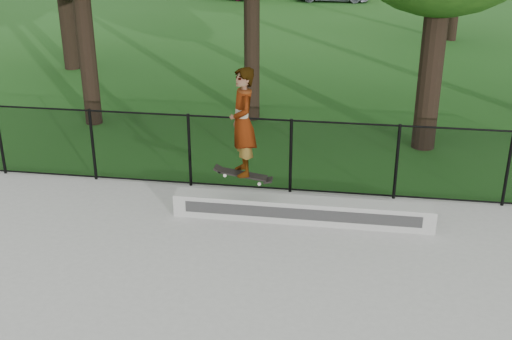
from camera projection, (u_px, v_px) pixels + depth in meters
The scene contains 3 objects.
grind_ledge at pixel (302, 210), 11.38m from camera, with size 4.61×0.40×0.41m, color #B1B1AC.
skater_airborne at pixel (243, 124), 10.72m from camera, with size 0.84×0.79×2.00m.
chainlink_fence at pixel (291, 156), 12.31m from camera, with size 16.06×0.06×1.50m.
Camera 1 is at (1.10, -5.52, 5.34)m, focal length 45.00 mm.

